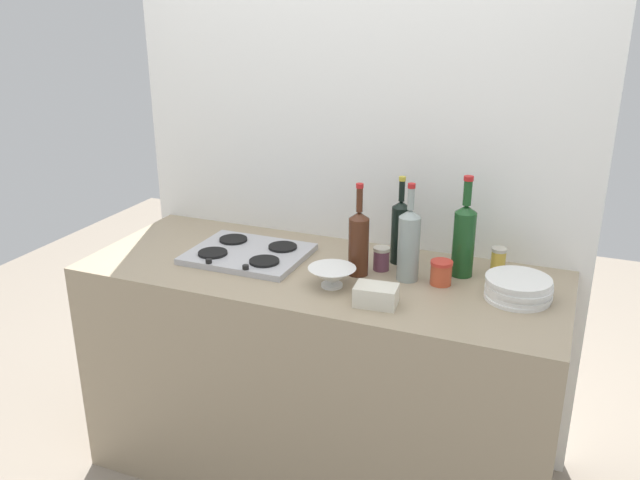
# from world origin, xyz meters

# --- Properties ---
(ground_plane) EXTENTS (6.00, 6.00, 0.00)m
(ground_plane) POSITION_xyz_m (0.00, 0.00, 0.00)
(ground_plane) COLOR gray
(ground_plane) RESTS_ON ground
(counter_block) EXTENTS (1.80, 0.70, 0.90)m
(counter_block) POSITION_xyz_m (0.00, 0.00, 0.45)
(counter_block) COLOR tan
(counter_block) RESTS_ON ground
(backsplash_panel) EXTENTS (1.90, 0.06, 2.19)m
(backsplash_panel) POSITION_xyz_m (0.00, 0.38, 1.10)
(backsplash_panel) COLOR white
(backsplash_panel) RESTS_ON ground
(stovetop_hob) EXTENTS (0.45, 0.36, 0.04)m
(stovetop_hob) POSITION_xyz_m (-0.31, 0.02, 0.91)
(stovetop_hob) COLOR #B2B2B7
(stovetop_hob) RESTS_ON counter_block
(plate_stack) EXTENTS (0.23, 0.23, 0.08)m
(plate_stack) POSITION_xyz_m (0.71, 0.03, 0.94)
(plate_stack) COLOR white
(plate_stack) RESTS_ON counter_block
(wine_bottle_leftmost) EXTENTS (0.08, 0.08, 0.36)m
(wine_bottle_leftmost) POSITION_xyz_m (0.32, 0.04, 1.04)
(wine_bottle_leftmost) COLOR gray
(wine_bottle_leftmost) RESTS_ON counter_block
(wine_bottle_mid_left) EXTENTS (0.08, 0.08, 0.37)m
(wine_bottle_mid_left) POSITION_xyz_m (0.50, 0.15, 1.04)
(wine_bottle_mid_left) COLOR #19471E
(wine_bottle_mid_left) RESTS_ON counter_block
(wine_bottle_mid_right) EXTENTS (0.07, 0.07, 0.34)m
(wine_bottle_mid_right) POSITION_xyz_m (0.25, 0.19, 1.03)
(wine_bottle_mid_right) COLOR black
(wine_bottle_mid_right) RESTS_ON counter_block
(wine_bottle_rightmost) EXTENTS (0.07, 0.07, 0.35)m
(wine_bottle_rightmost) POSITION_xyz_m (0.14, 0.02, 1.03)
(wine_bottle_rightmost) COLOR #472314
(wine_bottle_rightmost) RESTS_ON counter_block
(mixing_bowl) EXTENTS (0.17, 0.17, 0.07)m
(mixing_bowl) POSITION_xyz_m (0.09, -0.12, 0.94)
(mixing_bowl) COLOR white
(mixing_bowl) RESTS_ON counter_block
(butter_dish) EXTENTS (0.15, 0.11, 0.07)m
(butter_dish) POSITION_xyz_m (0.28, -0.20, 0.93)
(butter_dish) COLOR silver
(butter_dish) RESTS_ON counter_block
(condiment_jar_front) EXTENTS (0.06, 0.06, 0.09)m
(condiment_jar_front) POSITION_xyz_m (0.21, 0.09, 0.94)
(condiment_jar_front) COLOR #66384C
(condiment_jar_front) RESTS_ON counter_block
(condiment_jar_rear) EXTENTS (0.08, 0.08, 0.09)m
(condiment_jar_rear) POSITION_xyz_m (0.45, 0.04, 0.94)
(condiment_jar_rear) COLOR #C64C2D
(condiment_jar_rear) RESTS_ON counter_block
(condiment_jar_spare) EXTENTS (0.06, 0.06, 0.10)m
(condiment_jar_spare) POSITION_xyz_m (0.62, 0.21, 0.95)
(condiment_jar_spare) COLOR gold
(condiment_jar_spare) RESTS_ON counter_block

